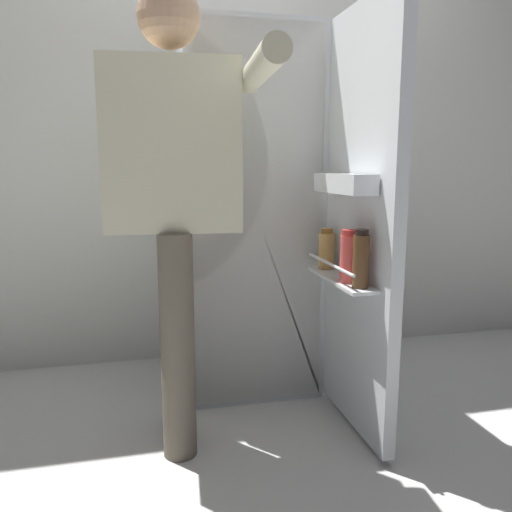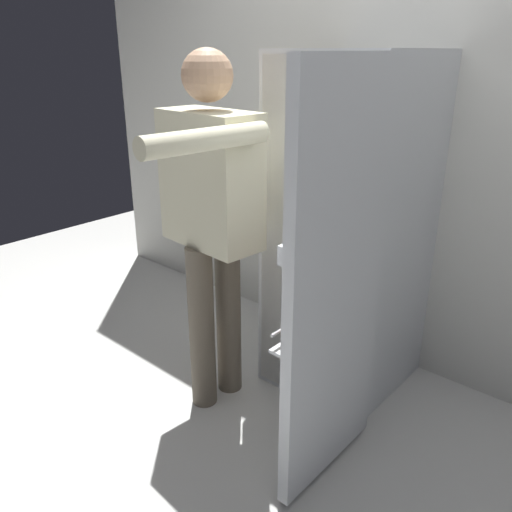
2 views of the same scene
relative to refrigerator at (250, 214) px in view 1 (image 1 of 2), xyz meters
name	(u,v)px [view 1 (image 1 of 2)]	position (x,y,z in m)	size (l,w,h in m)	color
ground_plane	(274,432)	(-0.02, -0.53, -0.81)	(6.60, 6.60, 0.00)	silver
kitchen_wall	(228,116)	(-0.02, 0.42, 0.48)	(4.40, 0.10, 2.57)	silver
refrigerator	(250,214)	(0.00, 0.00, 0.00)	(0.64, 1.22, 1.61)	silver
person	(176,182)	(-0.37, -0.51, 0.17)	(0.55, 0.79, 1.62)	#665B4C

